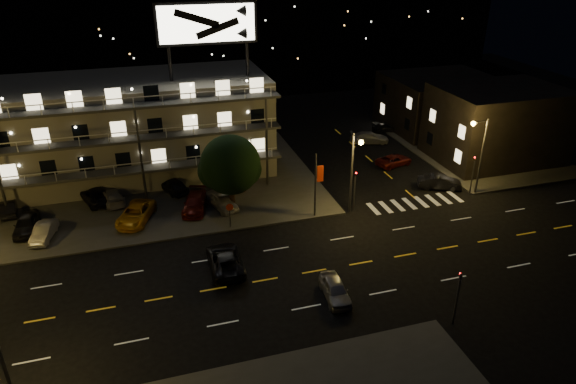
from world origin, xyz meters
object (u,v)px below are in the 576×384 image
object	(u,v)px
lot_car_2	(136,214)
side_car_0	(440,182)
road_car_west	(225,260)
lot_car_7	(112,196)
road_car_east	(335,289)
lot_car_4	(222,201)
tree	(230,166)

from	to	relation	value
lot_car_2	side_car_0	xyz separation A→B (m)	(30.69, -1.75, -0.15)
side_car_0	road_car_west	world-z (taller)	road_car_west
lot_car_7	road_car_east	size ratio (longest dim) A/B	1.14
lot_car_4	lot_car_2	bearing A→B (deg)	163.46
road_car_east	road_car_west	world-z (taller)	road_car_west
lot_car_7	road_car_east	bearing A→B (deg)	113.35
road_car_east	lot_car_2	bearing A→B (deg)	135.38
tree	lot_car_7	distance (m)	12.60
lot_car_7	road_car_east	world-z (taller)	lot_car_7
road_car_east	road_car_west	xyz separation A→B (m)	(-6.96, 5.98, 0.07)
side_car_0	road_car_east	xyz separation A→B (m)	(-17.22, -13.90, -0.04)
tree	lot_car_2	distance (m)	9.67
lot_car_7	road_car_west	size ratio (longest dim) A/B	0.84
road_car_east	side_car_0	bearing A→B (deg)	43.57
tree	road_car_west	size ratio (longest dim) A/B	1.35
tree	road_car_east	distance (m)	16.66
lot_car_2	road_car_east	distance (m)	20.64
lot_car_2	road_car_west	world-z (taller)	lot_car_2
side_car_0	tree	bearing A→B (deg)	109.64
lot_car_4	lot_car_7	bearing A→B (deg)	138.57
side_car_0	road_car_east	world-z (taller)	side_car_0
side_car_0	lot_car_2	bearing A→B (deg)	110.76
lot_car_2	lot_car_4	xyz separation A→B (m)	(8.04, 0.30, 0.00)
lot_car_2	road_car_west	xyz separation A→B (m)	(6.51, -9.67, -0.12)
lot_car_4	road_car_west	distance (m)	10.09
road_car_west	side_car_0	bearing A→B (deg)	-160.75
lot_car_2	side_car_0	bearing A→B (deg)	18.70
lot_car_4	road_car_west	size ratio (longest dim) A/B	0.79
lot_car_4	road_car_west	world-z (taller)	lot_car_4
tree	road_car_east	bearing A→B (deg)	-73.81
side_car_0	road_car_east	distance (m)	22.13
lot_car_2	road_car_west	bearing A→B (deg)	-34.08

